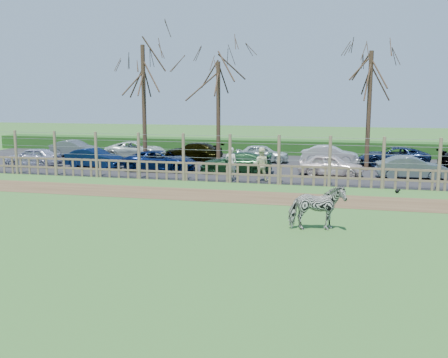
% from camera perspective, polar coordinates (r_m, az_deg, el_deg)
% --- Properties ---
extents(ground, '(120.00, 120.00, 0.00)m').
position_cam_1_polar(ground, '(18.14, -4.93, -4.56)').
color(ground, '#528B45').
rests_on(ground, ground).
extents(dirt_strip, '(34.00, 2.80, 0.01)m').
position_cam_1_polar(dirt_strip, '(22.35, -1.30, -1.87)').
color(dirt_strip, brown).
rests_on(dirt_strip, ground).
extents(asphalt, '(44.00, 13.00, 0.04)m').
position_cam_1_polar(asphalt, '(31.99, 3.27, 1.54)').
color(asphalt, '#232326').
rests_on(asphalt, ground).
extents(hedge, '(46.00, 2.00, 1.10)m').
position_cam_1_polar(hedge, '(38.79, 5.12, 3.67)').
color(hedge, '#1E4716').
rests_on(hedge, ground).
extents(fence, '(30.16, 0.16, 2.50)m').
position_cam_1_polar(fence, '(25.57, 0.69, 1.37)').
color(fence, brown).
rests_on(fence, ground).
extents(tree_left, '(4.80, 4.80, 7.88)m').
position_cam_1_polar(tree_left, '(31.63, -9.21, 11.51)').
color(tree_left, '#3D2B1E').
rests_on(tree_left, ground).
extents(tree_mid, '(4.80, 4.80, 6.83)m').
position_cam_1_polar(tree_mid, '(31.15, -0.66, 10.28)').
color(tree_mid, '#3D2B1E').
rests_on(tree_mid, ground).
extents(tree_right, '(4.80, 4.80, 7.35)m').
position_cam_1_polar(tree_right, '(30.74, 16.37, 10.63)').
color(tree_right, '#3D2B1E').
rests_on(tree_right, ground).
extents(zebra, '(1.95, 1.24, 1.52)m').
position_cam_1_polar(zebra, '(16.66, 10.55, -3.24)').
color(zebra, gray).
rests_on(zebra, ground).
extents(visitor_a, '(0.66, 0.47, 1.72)m').
position_cam_1_polar(visitor_a, '(26.29, 0.80, 1.80)').
color(visitor_a, beige).
rests_on(visitor_a, asphalt).
extents(visitor_b, '(0.84, 0.65, 1.72)m').
position_cam_1_polar(visitor_b, '(25.95, 4.23, 1.68)').
color(visitor_b, beige).
rests_on(visitor_b, asphalt).
extents(crow, '(0.24, 0.18, 0.20)m').
position_cam_1_polar(crow, '(24.20, 19.20, -1.31)').
color(crow, black).
rests_on(crow, ground).
extents(car_0, '(3.62, 1.69, 1.20)m').
position_cam_1_polar(car_0, '(33.53, -21.00, 2.36)').
color(car_0, '#B0B0CA').
rests_on(car_0, asphalt).
extents(car_1, '(3.77, 1.69, 1.20)m').
position_cam_1_polar(car_1, '(31.72, -14.60, 2.31)').
color(car_1, '#08183B').
rests_on(car_1, asphalt).
extents(car_2, '(4.42, 2.23, 1.20)m').
position_cam_1_polar(car_2, '(29.75, -7.22, 2.10)').
color(car_2, '#071541').
rests_on(car_2, asphalt).
extents(car_3, '(4.28, 2.08, 1.20)m').
position_cam_1_polar(car_3, '(28.56, 1.39, 1.87)').
color(car_3, '#1A4022').
rests_on(car_3, asphalt).
extents(car_4, '(3.65, 1.77, 1.20)m').
position_cam_1_polar(car_4, '(28.23, 12.11, 1.58)').
color(car_4, silver).
rests_on(car_4, asphalt).
extents(car_5, '(3.72, 1.51, 1.20)m').
position_cam_1_polar(car_5, '(28.36, 20.66, 1.22)').
color(car_5, slate).
rests_on(car_5, asphalt).
extents(car_7, '(3.71, 1.50, 1.20)m').
position_cam_1_polar(car_7, '(38.07, -16.69, 3.34)').
color(car_7, '#555C61').
rests_on(car_7, asphalt).
extents(car_8, '(4.46, 2.33, 1.20)m').
position_cam_1_polar(car_8, '(36.15, -9.98, 3.30)').
color(car_8, silver).
rests_on(car_8, asphalt).
extents(car_9, '(4.31, 2.18, 1.20)m').
position_cam_1_polar(car_9, '(34.70, -3.55, 3.18)').
color(car_9, black).
rests_on(car_9, asphalt).
extents(car_10, '(3.65, 1.78, 1.20)m').
position_cam_1_polar(car_10, '(33.42, 4.39, 2.93)').
color(car_10, '#B0C4BD').
rests_on(car_10, asphalt).
extents(car_11, '(3.69, 1.42, 1.20)m').
position_cam_1_polar(car_11, '(33.25, 12.00, 2.72)').
color(car_11, '#BCBABA').
rests_on(car_11, asphalt).
extents(car_12, '(4.41, 2.20, 1.20)m').
position_cam_1_polar(car_12, '(33.42, 18.81, 2.46)').
color(car_12, '#111E3F').
rests_on(car_12, asphalt).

